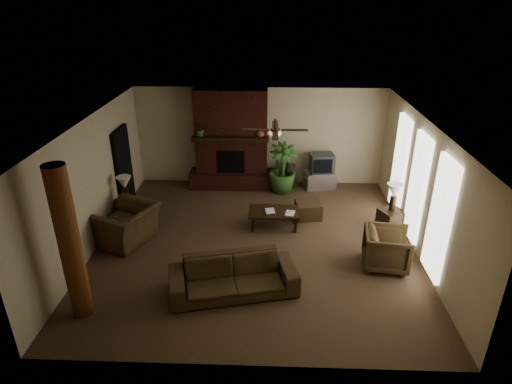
{
  "coord_description": "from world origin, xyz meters",
  "views": [
    {
      "loc": [
        0.33,
        -8.34,
        5.16
      ],
      "look_at": [
        0.0,
        0.4,
        1.1
      ],
      "focal_mm": 30.36,
      "sensor_mm": 36.0,
      "label": 1
    }
  ],
  "objects_px": {
    "sofa": "(233,271)",
    "tv_stand": "(320,179)",
    "armchair_right": "(387,247)",
    "floor_plant": "(282,179)",
    "lamp_left": "(124,184)",
    "side_table_right": "(391,221)",
    "coffee_table": "(274,213)",
    "lamp_right": "(394,192)",
    "log_column": "(70,244)",
    "armchair_left": "(125,219)",
    "side_table_left": "(128,211)",
    "ottoman": "(308,210)",
    "floor_vase": "(289,173)"
  },
  "relations": [
    {
      "from": "armchair_right",
      "to": "ottoman",
      "type": "xyz_separation_m",
      "value": [
        -1.43,
        2.1,
        -0.25
      ]
    },
    {
      "from": "coffee_table",
      "to": "side_table_left",
      "type": "bearing_deg",
      "value": 177.57
    },
    {
      "from": "sofa",
      "to": "lamp_left",
      "type": "distance_m",
      "value": 3.89
    },
    {
      "from": "lamp_left",
      "to": "lamp_right",
      "type": "height_order",
      "value": "same"
    },
    {
      "from": "floor_vase",
      "to": "side_table_left",
      "type": "relative_size",
      "value": 1.4
    },
    {
      "from": "armchair_right",
      "to": "floor_plant",
      "type": "xyz_separation_m",
      "value": [
        -2.06,
        3.6,
        -0.06
      ]
    },
    {
      "from": "armchair_right",
      "to": "lamp_left",
      "type": "bearing_deg",
      "value": 81.83
    },
    {
      "from": "armchair_right",
      "to": "lamp_left",
      "type": "relative_size",
      "value": 1.39
    },
    {
      "from": "log_column",
      "to": "ottoman",
      "type": "relative_size",
      "value": 4.67
    },
    {
      "from": "coffee_table",
      "to": "floor_plant",
      "type": "relative_size",
      "value": 0.86
    },
    {
      "from": "lamp_right",
      "to": "floor_plant",
      "type": "bearing_deg",
      "value": 139.81
    },
    {
      "from": "floor_vase",
      "to": "side_table_right",
      "type": "distance_m",
      "value": 3.39
    },
    {
      "from": "coffee_table",
      "to": "lamp_left",
      "type": "bearing_deg",
      "value": 177.89
    },
    {
      "from": "armchair_left",
      "to": "side_table_left",
      "type": "bearing_deg",
      "value": -143.26
    },
    {
      "from": "log_column",
      "to": "armchair_left",
      "type": "bearing_deg",
      "value": 89.03
    },
    {
      "from": "coffee_table",
      "to": "side_table_right",
      "type": "bearing_deg",
      "value": -2.29
    },
    {
      "from": "tv_stand",
      "to": "armchair_right",
      "type": "bearing_deg",
      "value": -89.11
    },
    {
      "from": "coffee_table",
      "to": "sofa",
      "type": "bearing_deg",
      "value": -106.79
    },
    {
      "from": "coffee_table",
      "to": "floor_plant",
      "type": "bearing_deg",
      "value": 83.67
    },
    {
      "from": "ottoman",
      "to": "side_table_right",
      "type": "distance_m",
      "value": 1.99
    },
    {
      "from": "log_column",
      "to": "lamp_left",
      "type": "relative_size",
      "value": 4.31
    },
    {
      "from": "tv_stand",
      "to": "floor_plant",
      "type": "bearing_deg",
      "value": -177.4
    },
    {
      "from": "floor_vase",
      "to": "floor_plant",
      "type": "bearing_deg",
      "value": -122.34
    },
    {
      "from": "tv_stand",
      "to": "lamp_left",
      "type": "bearing_deg",
      "value": -168.6
    },
    {
      "from": "lamp_right",
      "to": "log_column",
      "type": "bearing_deg",
      "value": -152.86
    },
    {
      "from": "armchair_right",
      "to": "side_table_right",
      "type": "distance_m",
      "value": 1.52
    },
    {
      "from": "armchair_left",
      "to": "ottoman",
      "type": "distance_m",
      "value": 4.4
    },
    {
      "from": "lamp_left",
      "to": "side_table_right",
      "type": "distance_m",
      "value": 6.35
    },
    {
      "from": "coffee_table",
      "to": "tv_stand",
      "type": "xyz_separation_m",
      "value": [
        1.31,
        2.36,
        -0.12
      ]
    },
    {
      "from": "tv_stand",
      "to": "floor_vase",
      "type": "xyz_separation_m",
      "value": [
        -0.89,
        -0.0,
        0.18
      ]
    },
    {
      "from": "sofa",
      "to": "tv_stand",
      "type": "relative_size",
      "value": 2.78
    },
    {
      "from": "tv_stand",
      "to": "side_table_right",
      "type": "xyz_separation_m",
      "value": [
        1.42,
        -2.47,
        0.03
      ]
    },
    {
      "from": "floor_vase",
      "to": "side_table_left",
      "type": "distance_m",
      "value": 4.56
    },
    {
      "from": "sofa",
      "to": "log_column",
      "type": "bearing_deg",
      "value": -178.28
    },
    {
      "from": "log_column",
      "to": "sofa",
      "type": "xyz_separation_m",
      "value": [
        2.61,
        0.69,
        -0.94
      ]
    },
    {
      "from": "ottoman",
      "to": "side_table_right",
      "type": "relative_size",
      "value": 1.09
    },
    {
      "from": "tv_stand",
      "to": "sofa",
      "type": "bearing_deg",
      "value": -126.16
    },
    {
      "from": "coffee_table",
      "to": "side_table_right",
      "type": "relative_size",
      "value": 2.18
    },
    {
      "from": "armchair_right",
      "to": "side_table_left",
      "type": "height_order",
      "value": "armchair_right"
    },
    {
      "from": "sofa",
      "to": "side_table_left",
      "type": "bearing_deg",
      "value": 123.57
    },
    {
      "from": "sofa",
      "to": "tv_stand",
      "type": "height_order",
      "value": "sofa"
    },
    {
      "from": "log_column",
      "to": "ottoman",
      "type": "bearing_deg",
      "value": 41.5
    },
    {
      "from": "sofa",
      "to": "lamp_right",
      "type": "bearing_deg",
      "value": 21.94
    },
    {
      "from": "lamp_right",
      "to": "lamp_left",
      "type": "bearing_deg",
      "value": 178.21
    },
    {
      "from": "armchair_right",
      "to": "sofa",
      "type": "bearing_deg",
      "value": 115.28
    },
    {
      "from": "floor_vase",
      "to": "side_table_left",
      "type": "xyz_separation_m",
      "value": [
        -3.99,
        -2.21,
        -0.16
      ]
    },
    {
      "from": "armchair_left",
      "to": "side_table_left",
      "type": "xyz_separation_m",
      "value": [
        -0.24,
        0.92,
        -0.29
      ]
    },
    {
      "from": "armchair_right",
      "to": "side_table_left",
      "type": "distance_m",
      "value": 6.1
    },
    {
      "from": "armchair_left",
      "to": "ottoman",
      "type": "bearing_deg",
      "value": 129.64
    },
    {
      "from": "armchair_left",
      "to": "floor_plant",
      "type": "height_order",
      "value": "armchair_left"
    }
  ]
}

